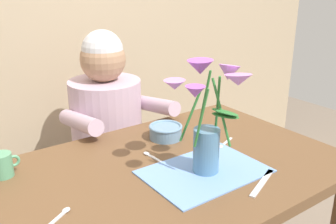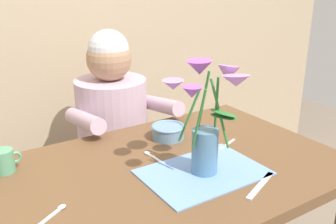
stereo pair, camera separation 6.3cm
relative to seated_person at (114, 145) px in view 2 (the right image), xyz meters
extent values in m
cube|color=brown|center=(-0.06, -0.62, 0.16)|extent=(1.20, 0.80, 0.04)
cylinder|color=brown|center=(0.48, -0.28, -0.21)|extent=(0.06, 0.06, 0.70)
cylinder|color=#4C4C56|center=(0.00, 0.00, -0.36)|extent=(0.30, 0.30, 0.40)
cylinder|color=#BC9EB2|center=(0.00, 0.00, 0.09)|extent=(0.34, 0.34, 0.50)
sphere|color=#A37A5B|center=(0.00, 0.00, 0.44)|extent=(0.21, 0.21, 0.21)
sphere|color=silver|center=(0.00, 0.00, 0.48)|extent=(0.19, 0.19, 0.19)
cylinder|color=#BC9EB2|center=(-0.19, -0.14, 0.22)|extent=(0.07, 0.33, 0.12)
cylinder|color=#BC9EB2|center=(0.19, -0.14, 0.22)|extent=(0.07, 0.33, 0.12)
cube|color=#6B93D1|center=(0.00, -0.72, 0.18)|extent=(0.40, 0.28, 0.00)
cylinder|color=teal|center=(0.00, -0.72, 0.25)|extent=(0.09, 0.09, 0.16)
cylinder|color=#2D7533|center=(0.04, -0.73, 0.40)|extent=(0.04, 0.05, 0.22)
cone|color=#CC7FDB|center=(0.07, -0.73, 0.51)|extent=(0.10, 0.09, 0.06)
sphere|color=#E5D14C|center=(0.07, -0.73, 0.52)|extent=(0.02, 0.02, 0.02)
cylinder|color=#2D7533|center=(0.01, -0.69, 0.41)|extent=(0.02, 0.05, 0.24)
cone|color=#A351B7|center=(0.01, -0.67, 0.53)|extent=(0.11, 0.10, 0.05)
sphere|color=#E5D14C|center=(0.01, -0.67, 0.53)|extent=(0.02, 0.02, 0.02)
cylinder|color=#2D7533|center=(-0.04, -0.68, 0.38)|extent=(0.07, 0.04, 0.18)
cone|color=#CC7FDB|center=(-0.08, -0.65, 0.48)|extent=(0.09, 0.09, 0.03)
sphere|color=#E5D14C|center=(-0.08, -0.65, 0.48)|extent=(0.02, 0.02, 0.02)
cylinder|color=#2D7533|center=(-0.04, -0.74, 0.38)|extent=(0.03, 0.04, 0.20)
cone|color=#A351B7|center=(-0.08, -0.76, 0.48)|extent=(0.07, 0.07, 0.03)
sphere|color=#E5D14C|center=(-0.08, -0.76, 0.49)|extent=(0.02, 0.02, 0.02)
cylinder|color=#2D7533|center=(0.02, -0.76, 0.40)|extent=(0.04, 0.07, 0.22)
cone|color=#CC7FDB|center=(0.04, -0.80, 0.51)|extent=(0.11, 0.11, 0.04)
sphere|color=#E5D14C|center=(0.04, -0.80, 0.51)|extent=(0.02, 0.02, 0.02)
ellipsoid|color=#2D7533|center=(0.03, -0.77, 0.39)|extent=(0.07, 0.10, 0.01)
ellipsoid|color=#2D7533|center=(0.02, -0.77, 0.40)|extent=(0.07, 0.10, 0.02)
cylinder|color=#6689A8|center=(0.06, -0.41, 0.20)|extent=(0.13, 0.13, 0.05)
torus|color=#6689A8|center=(0.06, -0.41, 0.23)|extent=(0.14, 0.14, 0.01)
cube|color=silver|center=(0.10, -0.88, 0.18)|extent=(0.18, 0.09, 0.00)
cylinder|color=#569970|center=(-0.55, -0.35, 0.22)|extent=(0.07, 0.07, 0.08)
torus|color=#569970|center=(-0.52, -0.35, 0.22)|extent=(0.04, 0.01, 0.04)
cube|color=silver|center=(-0.51, -0.69, 0.18)|extent=(0.09, 0.06, 0.00)
ellipsoid|color=silver|center=(-0.46, -0.66, 0.18)|extent=(0.03, 0.03, 0.01)
cube|color=silver|center=(-0.08, -0.54, 0.18)|extent=(0.02, 0.10, 0.00)
ellipsoid|color=silver|center=(-0.09, -0.49, 0.18)|extent=(0.02, 0.03, 0.01)
cube|color=silver|center=(0.23, -0.59, 0.18)|extent=(0.10, 0.05, 0.00)
ellipsoid|color=silver|center=(0.17, -0.61, 0.18)|extent=(0.03, 0.03, 0.01)
camera|label=1|loc=(-0.76, -1.56, 0.80)|focal=40.49mm
camera|label=2|loc=(-0.70, -1.59, 0.80)|focal=40.49mm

